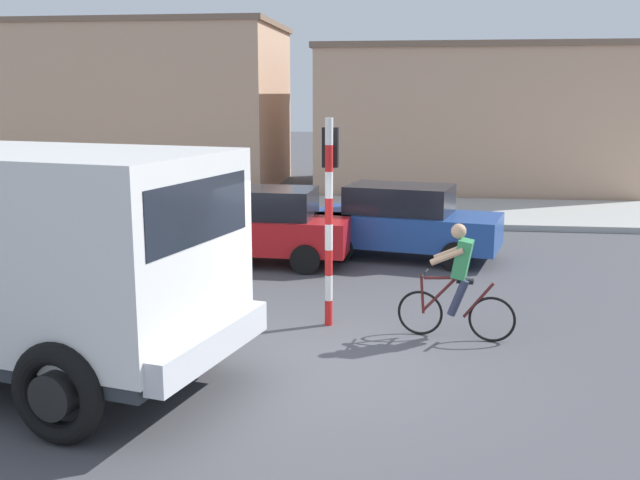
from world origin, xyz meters
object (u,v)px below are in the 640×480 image
at_px(car_white_mid, 257,225).
at_px(truck_foreground, 17,250).
at_px(cyclist, 458,282).
at_px(traffic_light_pole, 330,193).
at_px(car_red_near, 404,221).

bearing_deg(car_white_mid, truck_foreground, -102.58).
xyz_separation_m(truck_foreground, car_white_mid, (1.52, 6.80, -0.85)).
height_order(truck_foreground, car_white_mid, truck_foreground).
relative_size(truck_foreground, car_white_mid, 1.43).
bearing_deg(cyclist, traffic_light_pole, 166.23).
xyz_separation_m(cyclist, car_red_near, (-0.86, 5.36, -0.05)).
bearing_deg(truck_foreground, cyclist, 22.81).
distance_m(car_red_near, car_white_mid, 3.20).
distance_m(cyclist, car_red_near, 5.43).
height_order(cyclist, traffic_light_pole, traffic_light_pole).
distance_m(traffic_light_pole, car_red_near, 5.16).
xyz_separation_m(car_red_near, car_white_mid, (-3.08, -0.86, 0.00)).
bearing_deg(car_white_mid, cyclist, -48.80).
xyz_separation_m(traffic_light_pole, car_white_mid, (-2.01, 4.03, -1.25)).
bearing_deg(car_red_near, traffic_light_pole, -102.43).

